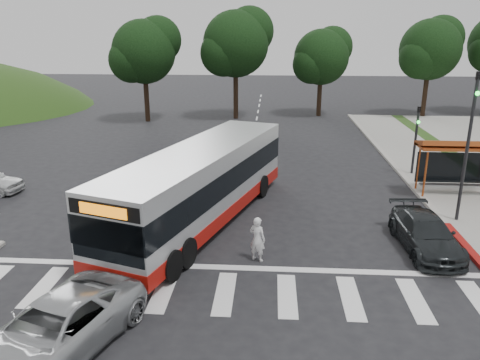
# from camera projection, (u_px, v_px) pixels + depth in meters

# --- Properties ---
(ground) EXTENTS (140.00, 140.00, 0.00)m
(ground) POSITION_uv_depth(u_px,v_px,m) (236.00, 230.00, 19.78)
(ground) COLOR black
(ground) RESTS_ON ground
(sidewalk_east) EXTENTS (4.00, 40.00, 0.12)m
(sidewalk_east) POSITION_uv_depth(u_px,v_px,m) (439.00, 177.00, 26.65)
(sidewalk_east) COLOR gray
(sidewalk_east) RESTS_ON ground
(curb_east) EXTENTS (0.30, 40.00, 0.15)m
(curb_east) POSITION_uv_depth(u_px,v_px,m) (403.00, 176.00, 26.78)
(curb_east) COLOR #9E9991
(curb_east) RESTS_ON ground
(curb_east_red) EXTENTS (0.32, 6.00, 0.15)m
(curb_east_red) POSITION_uv_depth(u_px,v_px,m) (475.00, 257.00, 17.28)
(curb_east_red) COLOR maroon
(curb_east_red) RESTS_ON ground
(crosswalk_ladder) EXTENTS (18.00, 2.60, 0.01)m
(crosswalk_ladder) POSITION_uv_depth(u_px,v_px,m) (225.00, 293.00, 15.03)
(crosswalk_ladder) COLOR silver
(crosswalk_ladder) RESTS_ON ground
(bus_shelter) EXTENTS (4.20, 1.60, 2.86)m
(bus_shelter) POSITION_uv_depth(u_px,v_px,m) (460.00, 151.00, 23.21)
(bus_shelter) COLOR #A7471B
(bus_shelter) RESTS_ON sidewalk_east
(traffic_signal_ne_tall) EXTENTS (0.18, 0.37, 6.50)m
(traffic_signal_ne_tall) POSITION_uv_depth(u_px,v_px,m) (469.00, 136.00, 19.39)
(traffic_signal_ne_tall) COLOR black
(traffic_signal_ne_tall) RESTS_ON ground
(traffic_signal_ne_short) EXTENTS (0.18, 0.37, 4.00)m
(traffic_signal_ne_short) POSITION_uv_depth(u_px,v_px,m) (416.00, 133.00, 26.47)
(traffic_signal_ne_short) COLOR black
(traffic_signal_ne_short) RESTS_ON ground
(tree_ne_a) EXTENTS (6.16, 5.74, 9.30)m
(tree_ne_a) POSITION_uv_depth(u_px,v_px,m) (431.00, 48.00, 43.43)
(tree_ne_a) COLOR black
(tree_ne_a) RESTS_ON parking_lot
(tree_north_a) EXTENTS (6.60, 6.15, 10.17)m
(tree_north_a) POSITION_uv_depth(u_px,v_px,m) (237.00, 43.00, 42.53)
(tree_north_a) COLOR black
(tree_north_a) RESTS_ON ground
(tree_north_b) EXTENTS (5.72, 5.33, 8.43)m
(tree_north_b) POSITION_uv_depth(u_px,v_px,m) (322.00, 56.00, 44.29)
(tree_north_b) COLOR black
(tree_north_b) RESTS_ON ground
(tree_north_c) EXTENTS (6.16, 5.74, 9.30)m
(tree_north_c) POSITION_uv_depth(u_px,v_px,m) (145.00, 51.00, 41.33)
(tree_north_c) COLOR black
(tree_north_c) RESTS_ON ground
(transit_bus) EXTENTS (6.69, 13.08, 3.32)m
(transit_bus) POSITION_uv_depth(u_px,v_px,m) (201.00, 186.00, 20.07)
(transit_bus) COLOR #B3B5B7
(transit_bus) RESTS_ON ground
(pedestrian) EXTENTS (0.74, 0.64, 1.70)m
(pedestrian) POSITION_uv_depth(u_px,v_px,m) (257.00, 239.00, 16.92)
(pedestrian) COLOR silver
(pedestrian) RESTS_ON ground
(dark_sedan) EXTENTS (2.11, 4.63, 1.31)m
(dark_sedan) POSITION_uv_depth(u_px,v_px,m) (425.00, 233.00, 17.86)
(dark_sedan) COLOR #222527
(dark_sedan) RESTS_ON ground
(silver_suv_south) EXTENTS (4.06, 5.78, 1.47)m
(silver_suv_south) POSITION_uv_depth(u_px,v_px,m) (55.00, 329.00, 12.04)
(silver_suv_south) COLOR #ADB0B3
(silver_suv_south) RESTS_ON ground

